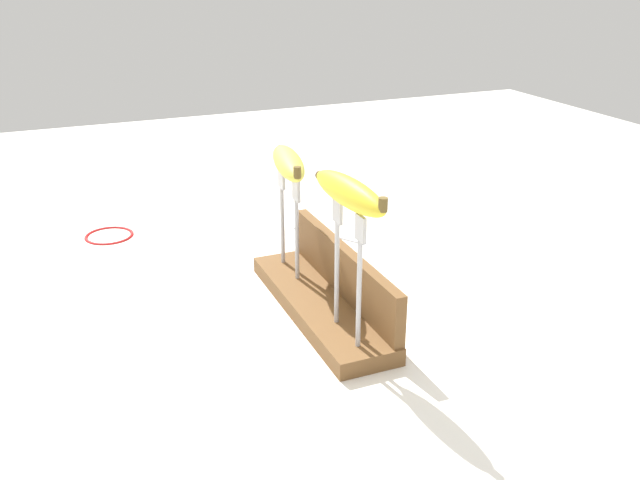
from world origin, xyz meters
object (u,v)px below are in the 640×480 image
(fork_fallen_near, at_px, (320,231))
(banana_raised_right, at_px, (349,192))
(fork_stand_left, at_px, (289,213))
(wire_coil, at_px, (109,235))
(fork_stand_right, at_px, (348,260))
(banana_raised_left, at_px, (288,163))

(fork_fallen_near, bearing_deg, banana_raised_right, -17.79)
(fork_stand_left, xyz_separation_m, wire_coil, (-0.35, -0.27, -0.13))
(banana_raised_right, relative_size, fork_fallen_near, 1.23)
(fork_stand_right, height_order, banana_raised_right, banana_raised_right)
(banana_raised_right, height_order, wire_coil, banana_raised_right)
(fork_stand_right, xyz_separation_m, banana_raised_left, (-0.23, 0.00, 0.08))
(fork_stand_left, distance_m, fork_stand_right, 0.24)
(banana_raised_left, xyz_separation_m, fork_fallen_near, (-0.20, 0.14, -0.22))
(fork_stand_left, height_order, banana_raised_left, banana_raised_left)
(fork_stand_left, bearing_deg, fork_fallen_near, 144.99)
(fork_stand_left, bearing_deg, banana_raised_left, 169.13)
(banana_raised_right, distance_m, fork_fallen_near, 0.51)
(banana_raised_left, relative_size, fork_fallen_near, 1.26)
(banana_raised_left, bearing_deg, fork_fallen_near, 144.98)
(banana_raised_right, height_order, fork_fallen_near, banana_raised_right)
(banana_raised_left, bearing_deg, fork_stand_left, -10.87)
(banana_raised_right, distance_m, wire_coil, 0.68)
(fork_stand_left, distance_m, fork_fallen_near, 0.27)
(fork_stand_left, height_order, fork_fallen_near, fork_stand_left)
(banana_raised_right, xyz_separation_m, fork_fallen_near, (-0.43, 0.14, -0.24))
(fork_stand_left, distance_m, wire_coil, 0.46)
(fork_stand_right, height_order, banana_raised_left, banana_raised_left)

